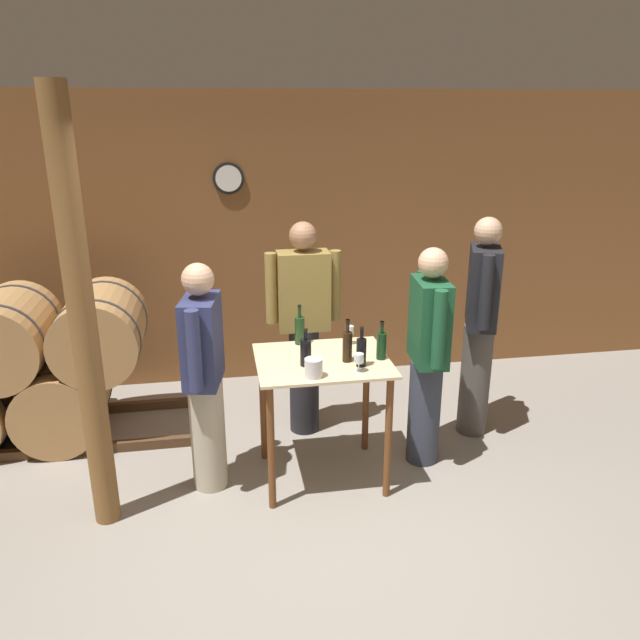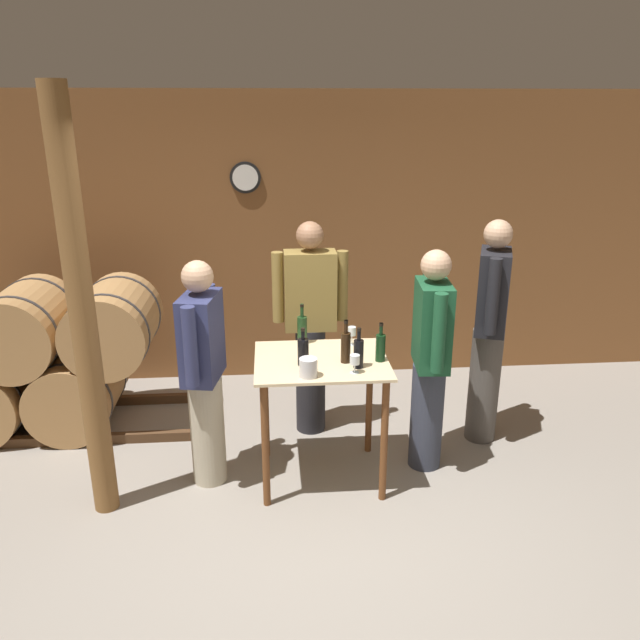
{
  "view_description": "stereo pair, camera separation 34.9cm",
  "coord_description": "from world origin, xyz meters",
  "px_view_note": "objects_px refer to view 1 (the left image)",
  "views": [
    {
      "loc": [
        -0.61,
        -3.26,
        2.57
      ],
      "look_at": [
        0.07,
        0.71,
        1.17
      ],
      "focal_mm": 35.0,
      "sensor_mm": 36.0,
      "label": 1
    },
    {
      "loc": [
        -0.27,
        -3.3,
        2.57
      ],
      "look_at": [
        0.07,
        0.71,
        1.17
      ],
      "focal_mm": 35.0,
      "sensor_mm": 36.0,
      "label": 2
    }
  ],
  "objects_px": {
    "wine_bottle_far_left": "(306,352)",
    "person_visitor_near_door": "(428,354)",
    "wine_bottle_left": "(300,329)",
    "person_visitor_bearded": "(204,375)",
    "wine_bottle_center": "(347,345)",
    "wooden_post": "(83,324)",
    "wine_glass_near_left": "(359,359)",
    "ice_bucket": "(314,368)",
    "person_visitor_with_scarf": "(304,325)",
    "person_host": "(480,323)",
    "wine_glass_near_center": "(350,331)",
    "wine_bottle_far_right": "(381,345)",
    "wine_bottle_right": "(361,351)"
  },
  "relations": [
    {
      "from": "wine_glass_near_left",
      "to": "wine_bottle_far_right",
      "type": "bearing_deg",
      "value": 43.18
    },
    {
      "from": "ice_bucket",
      "to": "person_visitor_with_scarf",
      "type": "distance_m",
      "value": 1.0
    },
    {
      "from": "wine_bottle_far_left",
      "to": "person_host",
      "type": "xyz_separation_m",
      "value": [
        1.46,
        0.53,
        -0.07
      ]
    },
    {
      "from": "wine_glass_near_left",
      "to": "wine_bottle_far_left",
      "type": "bearing_deg",
      "value": 153.23
    },
    {
      "from": "wine_bottle_far_left",
      "to": "wine_bottle_far_right",
      "type": "xyz_separation_m",
      "value": [
        0.52,
        0.02,
        0.01
      ]
    },
    {
      "from": "wooden_post",
      "to": "person_visitor_bearded",
      "type": "distance_m",
      "value": 0.87
    },
    {
      "from": "wine_glass_near_left",
      "to": "person_visitor_with_scarf",
      "type": "relative_size",
      "value": 0.07
    },
    {
      "from": "wine_bottle_right",
      "to": "person_visitor_with_scarf",
      "type": "height_order",
      "value": "person_visitor_with_scarf"
    },
    {
      "from": "wine_bottle_far_left",
      "to": "wine_glass_near_left",
      "type": "xyz_separation_m",
      "value": [
        0.32,
        -0.16,
        -0.01
      ]
    },
    {
      "from": "wooden_post",
      "to": "person_visitor_with_scarf",
      "type": "xyz_separation_m",
      "value": [
        1.44,
        0.96,
        -0.43
      ]
    },
    {
      "from": "wine_bottle_left",
      "to": "person_host",
      "type": "height_order",
      "value": "person_host"
    },
    {
      "from": "wine_glass_near_left",
      "to": "person_visitor_with_scarf",
      "type": "xyz_separation_m",
      "value": [
        -0.22,
        0.96,
        -0.09
      ]
    },
    {
      "from": "wine_bottle_far_left",
      "to": "wine_glass_near_center",
      "type": "relative_size",
      "value": 1.89
    },
    {
      "from": "person_visitor_bearded",
      "to": "wooden_post",
      "type": "bearing_deg",
      "value": -157.75
    },
    {
      "from": "wooden_post",
      "to": "wine_bottle_center",
      "type": "relative_size",
      "value": 9.01
    },
    {
      "from": "wine_bottle_far_right",
      "to": "person_visitor_with_scarf",
      "type": "xyz_separation_m",
      "value": [
        -0.42,
        0.77,
        -0.1
      ]
    },
    {
      "from": "wine_glass_near_center",
      "to": "person_visitor_near_door",
      "type": "height_order",
      "value": "person_visitor_near_door"
    },
    {
      "from": "wooden_post",
      "to": "person_visitor_bearded",
      "type": "height_order",
      "value": "wooden_post"
    },
    {
      "from": "wine_bottle_far_right",
      "to": "wine_glass_near_left",
      "type": "xyz_separation_m",
      "value": [
        -0.2,
        -0.19,
        -0.01
      ]
    },
    {
      "from": "person_visitor_bearded",
      "to": "wine_bottle_far_left",
      "type": "bearing_deg",
      "value": -8.88
    },
    {
      "from": "person_visitor_near_door",
      "to": "wine_bottle_far_right",
      "type": "bearing_deg",
      "value": -158.9
    },
    {
      "from": "wine_glass_near_left",
      "to": "wine_bottle_center",
      "type": "bearing_deg",
      "value": 101.15
    },
    {
      "from": "ice_bucket",
      "to": "wine_bottle_right",
      "type": "bearing_deg",
      "value": 19.49
    },
    {
      "from": "wine_bottle_right",
      "to": "ice_bucket",
      "type": "distance_m",
      "value": 0.36
    },
    {
      "from": "wine_bottle_left",
      "to": "person_visitor_bearded",
      "type": "relative_size",
      "value": 0.18
    },
    {
      "from": "wine_glass_near_center",
      "to": "person_visitor_with_scarf",
      "type": "height_order",
      "value": "person_visitor_with_scarf"
    },
    {
      "from": "wine_bottle_center",
      "to": "person_visitor_near_door",
      "type": "distance_m",
      "value": 0.67
    },
    {
      "from": "wine_glass_near_left",
      "to": "person_host",
      "type": "relative_size",
      "value": 0.07
    },
    {
      "from": "person_visitor_bearded",
      "to": "wine_bottle_far_right",
      "type": "bearing_deg",
      "value": -3.85
    },
    {
      "from": "wine_bottle_far_right",
      "to": "wine_glass_near_center",
      "type": "height_order",
      "value": "wine_bottle_far_right"
    },
    {
      "from": "wine_bottle_left",
      "to": "person_visitor_near_door",
      "type": "xyz_separation_m",
      "value": [
        0.9,
        -0.22,
        -0.16
      ]
    },
    {
      "from": "wine_bottle_far_left",
      "to": "person_visitor_near_door",
      "type": "distance_m",
      "value": 0.94
    },
    {
      "from": "wine_bottle_left",
      "to": "wine_bottle_right",
      "type": "distance_m",
      "value": 0.59
    },
    {
      "from": "person_host",
      "to": "wine_glass_near_center",
      "type": "bearing_deg",
      "value": -169.79
    },
    {
      "from": "wine_bottle_right",
      "to": "wine_bottle_far_right",
      "type": "height_order",
      "value": "wine_bottle_right"
    },
    {
      "from": "person_visitor_with_scarf",
      "to": "person_visitor_near_door",
      "type": "height_order",
      "value": "person_visitor_with_scarf"
    },
    {
      "from": "person_visitor_bearded",
      "to": "person_visitor_with_scarf",
      "type": "bearing_deg",
      "value": 41.65
    },
    {
      "from": "wine_glass_near_center",
      "to": "person_visitor_near_door",
      "type": "relative_size",
      "value": 0.08
    },
    {
      "from": "wine_bottle_right",
      "to": "person_visitor_with_scarf",
      "type": "bearing_deg",
      "value": 106.58
    },
    {
      "from": "ice_bucket",
      "to": "person_visitor_with_scarf",
      "type": "height_order",
      "value": "person_visitor_with_scarf"
    },
    {
      "from": "wine_glass_near_center",
      "to": "person_host",
      "type": "xyz_separation_m",
      "value": [
        1.09,
        0.2,
        -0.07
      ]
    },
    {
      "from": "person_host",
      "to": "person_visitor_with_scarf",
      "type": "height_order",
      "value": "person_host"
    },
    {
      "from": "wine_bottle_left",
      "to": "wine_glass_near_center",
      "type": "height_order",
      "value": "wine_bottle_left"
    },
    {
      "from": "ice_bucket",
      "to": "person_visitor_bearded",
      "type": "relative_size",
      "value": 0.08
    },
    {
      "from": "wine_bottle_right",
      "to": "ice_bucket",
      "type": "xyz_separation_m",
      "value": [
        -0.34,
        -0.12,
        -0.04
      ]
    },
    {
      "from": "wine_glass_near_left",
      "to": "person_visitor_near_door",
      "type": "bearing_deg",
      "value": 29.83
    },
    {
      "from": "wooden_post",
      "to": "wine_glass_near_left",
      "type": "distance_m",
      "value": 1.7
    },
    {
      "from": "wine_bottle_far_left",
      "to": "wine_glass_near_left",
      "type": "distance_m",
      "value": 0.36
    },
    {
      "from": "wine_bottle_far_left",
      "to": "person_visitor_bearded",
      "type": "bearing_deg",
      "value": 171.12
    },
    {
      "from": "wine_bottle_far_left",
      "to": "person_visitor_with_scarf",
      "type": "relative_size",
      "value": 0.15
    }
  ]
}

